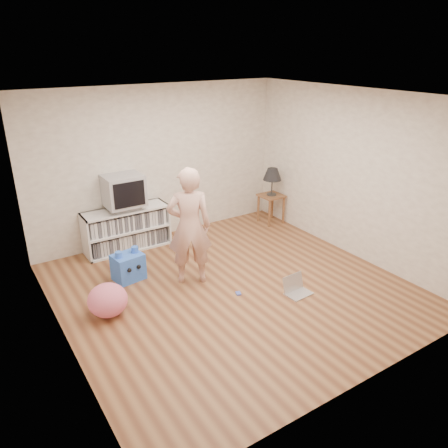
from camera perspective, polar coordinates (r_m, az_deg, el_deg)
ground at (r=6.19m, az=1.06°, el=-8.35°), size 4.50×4.50×0.00m
walls at (r=5.64m, az=1.15°, el=3.09°), size 4.52×4.52×2.60m
ceiling at (r=5.35m, az=1.26°, el=16.35°), size 4.50×4.50×0.01m
media_unit at (r=7.38m, az=-12.62°, el=-0.60°), size 1.40×0.45×0.70m
dvd_deck at (r=7.23m, az=-12.83°, el=2.17°), size 0.45×0.35×0.07m
crt_tv at (r=7.13m, az=-13.02°, el=4.31°), size 0.60×0.53×0.50m
side_table at (r=8.30m, az=6.18°, el=2.92°), size 0.42×0.42×0.55m
table_lamp at (r=8.14m, az=6.33°, el=6.40°), size 0.34×0.34×0.52m
person at (r=6.02m, az=-4.55°, el=-0.35°), size 0.73×0.62×1.69m
laptop at (r=6.13m, az=9.37°, el=-8.29°), size 0.37×0.30×0.24m
playing_cards at (r=6.05m, az=1.89°, el=-9.04°), size 0.09×0.11×0.02m
plush_blue at (r=6.46m, az=-12.40°, el=-5.45°), size 0.46×0.40×0.48m
plush_pink at (r=5.71m, az=-14.95°, el=-9.59°), size 0.58×0.58×0.42m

